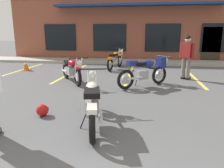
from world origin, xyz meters
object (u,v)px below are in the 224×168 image
object	(u,v)px
motorcycle_blue_standard	(71,70)
traffic_cone	(26,65)
person_by_back_row	(187,55)
motorcycle_silver_naked	(146,71)
motorcycle_red_sportbike	(115,60)
helmet_on_pavement	(42,110)
motorcycle_foreground_classic	(92,102)

from	to	relation	value
motorcycle_blue_standard	traffic_cone	bearing A→B (deg)	144.78
motorcycle_blue_standard	person_by_back_row	world-z (taller)	person_by_back_row
motorcycle_silver_naked	traffic_cone	size ratio (longest dim) A/B	3.27
motorcycle_red_sportbike	motorcycle_silver_naked	world-z (taller)	same
person_by_back_row	helmet_on_pavement	world-z (taller)	person_by_back_row
motorcycle_red_sportbike	motorcycle_blue_standard	xyz separation A→B (m)	(-1.17, -3.18, 0.00)
motorcycle_foreground_classic	traffic_cone	xyz separation A→B (m)	(-4.64, 5.66, -0.20)
motorcycle_foreground_classic	helmet_on_pavement	xyz separation A→B (m)	(-1.19, 0.27, -0.33)
helmet_on_pavement	traffic_cone	distance (m)	6.40
motorcycle_red_sportbike	helmet_on_pavement	bearing A→B (deg)	-96.23
motorcycle_foreground_classic	person_by_back_row	world-z (taller)	person_by_back_row
motorcycle_foreground_classic	motorcycle_silver_naked	bearing A→B (deg)	72.99
person_by_back_row	helmet_on_pavement	xyz separation A→B (m)	(-3.72, -4.44, -0.82)
motorcycle_foreground_classic	person_by_back_row	distance (m)	5.36
person_by_back_row	traffic_cone	world-z (taller)	person_by_back_row
motorcycle_red_sportbike	traffic_cone	size ratio (longest dim) A/B	3.94
motorcycle_red_sportbike	motorcycle_foreground_classic	bearing A→B (deg)	-85.92
helmet_on_pavement	motorcycle_red_sportbike	bearing A→B (deg)	83.77
person_by_back_row	helmet_on_pavement	distance (m)	5.85
person_by_back_row	helmet_on_pavement	bearing A→B (deg)	-130.00
motorcycle_blue_standard	motorcycle_silver_naked	bearing A→B (deg)	-4.06
motorcycle_foreground_classic	motorcycle_red_sportbike	bearing A→B (deg)	94.08
motorcycle_blue_standard	motorcycle_red_sportbike	bearing A→B (deg)	69.88
motorcycle_foreground_classic	person_by_back_row	size ratio (longest dim) A/B	1.24
motorcycle_foreground_classic	motorcycle_silver_naked	distance (m)	3.51
helmet_on_pavement	traffic_cone	world-z (taller)	traffic_cone
motorcycle_foreground_classic	traffic_cone	world-z (taller)	motorcycle_foreground_classic
motorcycle_red_sportbike	helmet_on_pavement	xyz separation A→B (m)	(-0.71, -6.46, -0.33)
helmet_on_pavement	motorcycle_silver_naked	bearing A→B (deg)	54.40
person_by_back_row	helmet_on_pavement	size ratio (longest dim) A/B	6.44
motorcycle_red_sportbike	person_by_back_row	bearing A→B (deg)	-33.88
motorcycle_silver_naked	traffic_cone	xyz separation A→B (m)	(-5.66, 2.30, -0.27)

